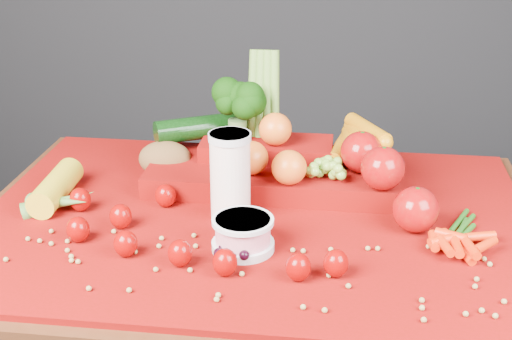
# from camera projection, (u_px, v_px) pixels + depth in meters

# --- Properties ---
(table) EXTENTS (1.10, 0.80, 0.75)m
(table) POSITION_uv_depth(u_px,v_px,m) (255.00, 264.00, 1.41)
(table) COLOR #371A0C
(table) RESTS_ON ground
(red_cloth) EXTENTS (1.05, 0.75, 0.01)m
(red_cloth) POSITION_uv_depth(u_px,v_px,m) (255.00, 219.00, 1.37)
(red_cloth) COLOR #750306
(red_cloth) RESTS_ON table
(milk_glass) EXTENTS (0.08, 0.08, 0.17)m
(milk_glass) POSITION_uv_depth(u_px,v_px,m) (230.00, 173.00, 1.33)
(milk_glass) COLOR white
(milk_glass) RESTS_ON red_cloth
(yogurt_bowl) EXTENTS (0.11, 0.11, 0.06)m
(yogurt_bowl) POSITION_uv_depth(u_px,v_px,m) (243.00, 233.00, 1.24)
(yogurt_bowl) COLOR silver
(yogurt_bowl) RESTS_ON red_cloth
(strawberry_scatter) EXTENTS (0.54, 0.28, 0.05)m
(strawberry_scatter) POSITION_uv_depth(u_px,v_px,m) (174.00, 234.00, 1.25)
(strawberry_scatter) COLOR #960002
(strawberry_scatter) RESTS_ON red_cloth
(dark_grape_cluster) EXTENTS (0.06, 0.05, 0.03)m
(dark_grape_cluster) POSITION_uv_depth(u_px,v_px,m) (233.00, 251.00, 1.22)
(dark_grape_cluster) COLOR black
(dark_grape_cluster) RESTS_ON red_cloth
(soybean_scatter) EXTENTS (0.84, 0.24, 0.01)m
(soybean_scatter) POSITION_uv_depth(u_px,v_px,m) (239.00, 267.00, 1.19)
(soybean_scatter) COLOR #A38946
(soybean_scatter) RESTS_ON red_cloth
(corn_ear) EXTENTS (0.19, 0.23, 0.06)m
(corn_ear) POSITION_uv_depth(u_px,v_px,m) (58.00, 198.00, 1.40)
(corn_ear) COLOR gold
(corn_ear) RESTS_ON red_cloth
(potato) EXTENTS (0.12, 0.08, 0.08)m
(potato) POSITION_uv_depth(u_px,v_px,m) (165.00, 159.00, 1.53)
(potato) COLOR brown
(potato) RESTS_ON red_cloth
(baby_carrot_pile) EXTENTS (0.17, 0.17, 0.03)m
(baby_carrot_pile) POSITION_uv_depth(u_px,v_px,m) (459.00, 248.00, 1.23)
(baby_carrot_pile) COLOR red
(baby_carrot_pile) RESTS_ON red_cloth
(green_bean_pile) EXTENTS (0.14, 0.12, 0.01)m
(green_bean_pile) POSITION_uv_depth(u_px,v_px,m) (470.00, 229.00, 1.31)
(green_bean_pile) COLOR #1C4E12
(green_bean_pile) RESTS_ON red_cloth
(produce_mound) EXTENTS (0.59, 0.38, 0.27)m
(produce_mound) POSITION_uv_depth(u_px,v_px,m) (289.00, 159.00, 1.48)
(produce_mound) COLOR #750306
(produce_mound) RESTS_ON red_cloth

